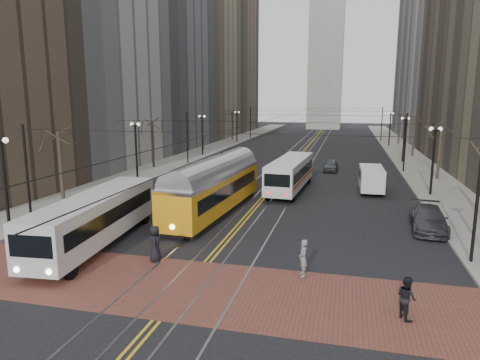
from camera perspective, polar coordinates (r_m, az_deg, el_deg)
The scene contains 22 objects.
ground at distance 23.00m, azimuth -3.60°, elevation -10.01°, with size 260.00×260.00×0.00m, color black.
sidewalk_left at distance 69.42m, azimuth -4.15°, elevation 4.05°, with size 5.00×140.00×0.15m, color gray.
sidewalk_right at distance 66.50m, azimuth 21.27°, elevation 3.05°, with size 5.00×140.00×0.15m, color gray.
crosswalk_band at distance 19.53m, azimuth -7.27°, elevation -13.98°, with size 25.00×6.00×0.01m, color brown.
streetcar_rails at distance 66.31m, azimuth 8.29°, elevation 3.59°, with size 4.80×130.00×0.02m, color gray.
centre_lines at distance 66.31m, azimuth 8.29°, elevation 3.59°, with size 0.42×130.00×0.01m, color gold.
building_left_mid at distance 74.35m, azimuth -12.16°, elevation 17.37°, with size 16.00×20.00×34.00m, color slate.
building_left_midfar at distance 94.66m, azimuth -7.84°, elevation 21.53°, with size 20.00×20.00×52.00m, color #7F7257.
building_left_far at distance 111.84m, azimuth -2.79°, elevation 16.83°, with size 16.00×20.00×40.00m, color brown.
building_right_far at distance 108.78m, azimuth 25.05°, elevation 16.04°, with size 16.00×20.00×40.00m, color slate.
lamp_posts at distance 49.95m, azimuth 6.43°, elevation 4.55°, with size 27.60×57.20×5.60m.
street_trees at distance 56.37m, azimuth 7.33°, elevation 5.23°, with size 31.68×53.28×5.60m.
trolley_wires at distance 55.87m, azimuth 7.30°, elevation 6.18°, with size 25.96×120.00×6.60m.
transit_bus at distance 25.40m, azimuth -18.60°, elevation -5.13°, with size 2.40×11.52×2.88m, color silver.
streetcar at distance 30.86m, azimuth -3.40°, elevation -1.52°, with size 2.51×13.53×3.19m, color #F5A115.
rear_bus at distance 38.66m, azimuth 6.74°, elevation 0.69°, with size 2.40×11.03×2.88m, color white.
cargo_van at distance 39.46m, azimuth 17.09°, elevation 0.01°, with size 1.93×5.03×2.22m, color silver.
sedan_grey at distance 50.05m, azimuth 11.99°, elevation 1.92°, with size 1.57×3.90×1.33m, color #42464A.
sedan_parked at distance 29.44m, azimuth 23.84°, elevation -4.77°, with size 2.06×5.07×1.47m, color #393B40.
pedestrian_a at distance 22.28m, azimuth -11.26°, elevation -8.31°, with size 0.91×0.59×1.87m, color black.
pedestrian_b at distance 20.39m, azimuth 8.41°, elevation -10.23°, with size 0.64×0.42×1.75m, color gray.
pedestrian_c at distance 17.71m, azimuth 21.32°, elevation -14.40°, with size 0.80×0.63×1.65m, color black.
Camera 1 is at (6.61, -20.47, 8.15)m, focal length 32.00 mm.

